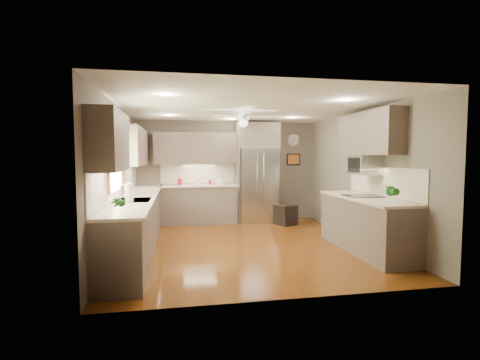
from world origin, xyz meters
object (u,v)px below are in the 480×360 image
object	(u,v)px
canister_a	(180,182)
canister_c	(198,181)
potted_plant_left	(118,202)
paper_towel	(129,193)
bowl	(220,183)
stool	(286,215)
potted_plant_right	(391,191)
microwave	(364,165)
soap_bottle	(131,190)
canister_d	(210,182)
refrigerator	(257,174)

from	to	relation	value
canister_a	canister_c	world-z (taller)	canister_c
potted_plant_left	paper_towel	size ratio (longest dim) A/B	0.90
bowl	stool	bearing A→B (deg)	-19.68
potted_plant_right	microwave	xyz separation A→B (m)	(0.11, 0.96, 0.36)
canister_c	paper_towel	xyz separation A→B (m)	(-1.21, -2.99, 0.05)
canister_c	soap_bottle	size ratio (longest dim) A/B	0.81
canister_a	canister_c	size ratio (longest dim) A/B	1.00
canister_a	canister_c	distance (m)	0.44
canister_d	paper_towel	xyz separation A→B (m)	(-1.50, -3.01, 0.08)
bowl	stool	world-z (taller)	bowl
canister_d	microwave	size ratio (longest dim) A/B	0.19
canister_a	soap_bottle	size ratio (longest dim) A/B	0.81
soap_bottle	stool	world-z (taller)	soap_bottle
soap_bottle	stool	size ratio (longest dim) A/B	0.37
canister_d	potted_plant_left	size ratio (longest dim) A/B	0.37
canister_d	potted_plant_right	xyz separation A→B (m)	(2.38, -3.75, 0.12)
refrigerator	paper_towel	xyz separation A→B (m)	(-2.66, -2.93, -0.11)
refrigerator	microwave	distance (m)	3.03
paper_towel	refrigerator	bearing A→B (deg)	47.72
canister_c	bowl	distance (m)	0.54
refrigerator	paper_towel	distance (m)	3.96
canister_c	canister_a	bearing A→B (deg)	-177.63
potted_plant_left	stool	world-z (taller)	potted_plant_left
canister_a	canister_c	xyz separation A→B (m)	(0.44, 0.02, 0.01)
potted_plant_left	microwave	bearing A→B (deg)	18.60
canister_d	canister_c	bearing A→B (deg)	-176.34
canister_c	stool	bearing A→B (deg)	-15.23
bowl	stool	xyz separation A→B (m)	(1.51, -0.54, -0.73)
soap_bottle	potted_plant_right	distance (m)	4.27
paper_towel	bowl	bearing A→B (deg)	59.59
canister_c	microwave	distance (m)	3.95
stool	potted_plant_left	bearing A→B (deg)	-132.39
canister_d	soap_bottle	distance (m)	2.69
potted_plant_right	stool	xyz separation A→B (m)	(-0.62, 3.17, -0.88)
canister_a	soap_bottle	distance (m)	2.31
bowl	microwave	distance (m)	3.59
potted_plant_right	stool	distance (m)	3.35
refrigerator	stool	size ratio (longest dim) A/B	4.44
canister_a	stool	size ratio (longest dim) A/B	0.30
soap_bottle	refrigerator	xyz separation A→B (m)	(2.75, 2.10, 0.15)
potted_plant_right	microwave	distance (m)	1.04
refrigerator	paper_towel	size ratio (longest dim) A/B	7.71
soap_bottle	bowl	world-z (taller)	soap_bottle
refrigerator	potted_plant_left	bearing A→B (deg)	-123.21
potted_plant_right	microwave	bearing A→B (deg)	83.25
stool	paper_towel	world-z (taller)	paper_towel
microwave	paper_towel	distance (m)	4.02
canister_d	refrigerator	size ratio (longest dim) A/B	0.04
canister_c	paper_towel	bearing A→B (deg)	-112.08
canister_d	stool	world-z (taller)	canister_d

